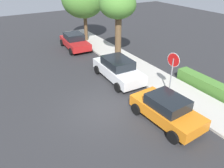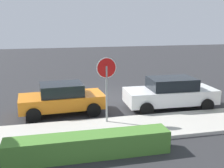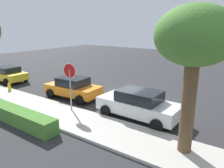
{
  "view_description": "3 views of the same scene",
  "coord_description": "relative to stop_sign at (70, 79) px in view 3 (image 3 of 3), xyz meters",
  "views": [
    {
      "loc": [
        8.87,
        -4.72,
        7.15
      ],
      "look_at": [
        -0.15,
        0.7,
        1.36
      ],
      "focal_mm": 35.0,
      "sensor_mm": 36.0,
      "label": 1
    },
    {
      "loc": [
        3.21,
        14.98,
        4.27
      ],
      "look_at": [
        0.09,
        1.96,
        1.21
      ],
      "focal_mm": 45.0,
      "sensor_mm": 36.0,
      "label": 2
    },
    {
      "loc": [
        -7.79,
        12.39,
        4.83
      ],
      "look_at": [
        -0.29,
        1.73,
        1.3
      ],
      "focal_mm": 35.0,
      "sensor_mm": 36.0,
      "label": 3
    }
  ],
  "objects": [
    {
      "name": "ground_plane",
      "position": [
        -0.85,
        -4.16,
        -1.96
      ],
      "size": [
        60.0,
        60.0,
        0.0
      ],
      "primitive_type": "plane",
      "color": "#2D2D30"
    },
    {
      "name": "sidewalk_curb",
      "position": [
        -0.85,
        0.78,
        -1.89
      ],
      "size": [
        32.0,
        2.48,
        0.14
      ],
      "primitive_type": "cube",
      "color": "beige",
      "rests_on": "ground_plane"
    },
    {
      "name": "stop_sign",
      "position": [
        0.0,
        0.0,
        0.0
      ],
      "size": [
        0.83,
        0.13,
        2.82
      ],
      "color": "gray",
      "rests_on": "ground_plane"
    },
    {
      "name": "parked_car_orange",
      "position": [
        1.72,
        -1.88,
        -1.22
      ],
      "size": [
        3.93,
        2.1,
        1.44
      ],
      "color": "orange",
      "rests_on": "ground_plane"
    },
    {
      "name": "parked_car_white",
      "position": [
        -3.53,
        -1.46,
        -1.18
      ],
      "size": [
        4.47,
        2.1,
        1.54
      ],
      "color": "white",
      "rests_on": "ground_plane"
    },
    {
      "name": "parked_car_yellow",
      "position": [
        9.6,
        -1.74,
        -1.26
      ],
      "size": [
        3.85,
        1.98,
        1.36
      ],
      "color": "yellow",
      "rests_on": "ground_plane"
    },
    {
      "name": "street_tree_far",
      "position": [
        -6.59,
        0.4,
        2.39
      ],
      "size": [
        2.82,
        2.82,
        5.56
      ],
      "color": "brown",
      "rests_on": "ground_plane"
    },
    {
      "name": "fire_hydrant",
      "position": [
        6.56,
        -0.11,
        -1.6
      ],
      "size": [
        0.3,
        0.22,
        0.72
      ],
      "color": "gold",
      "rests_on": "ground_plane"
    },
    {
      "name": "front_yard_hedge",
      "position": [
        1.15,
        2.62,
        -1.59
      ],
      "size": [
        5.25,
        0.8,
        0.75
      ],
      "color": "#4C8433",
      "rests_on": "ground_plane"
    }
  ]
}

